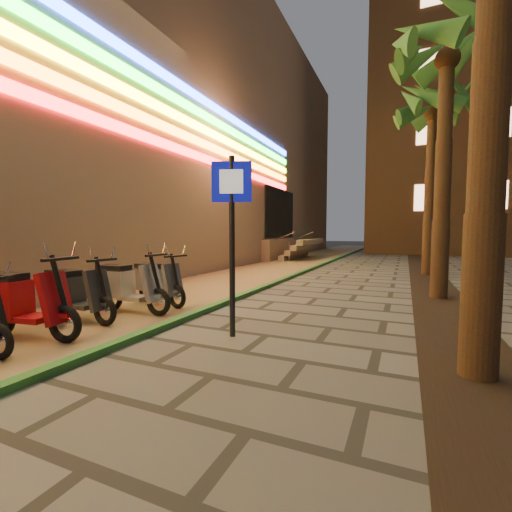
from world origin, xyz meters
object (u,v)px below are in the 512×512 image
at_px(pedestrian_sign, 232,221).
at_px(scooter_7, 73,293).
at_px(scooter_6, 18,302).
at_px(scooter_8, 124,286).
at_px(scooter_9, 155,282).

xyz_separation_m(pedestrian_sign, scooter_7, (-3.12, -0.33, -1.28)).
height_order(scooter_6, scooter_8, scooter_6).
bearing_deg(scooter_6, pedestrian_sign, 17.37).
bearing_deg(scooter_6, scooter_9, 77.38).
relative_size(pedestrian_sign, scooter_7, 1.63).
height_order(scooter_6, scooter_9, scooter_6).
bearing_deg(pedestrian_sign, scooter_9, 132.74).
distance_m(pedestrian_sign, scooter_7, 3.39).
height_order(scooter_7, scooter_8, scooter_8).
distance_m(pedestrian_sign, scooter_9, 3.36).
bearing_deg(scooter_7, scooter_6, -79.49).
bearing_deg(scooter_8, scooter_6, -97.25).
relative_size(pedestrian_sign, scooter_8, 1.58).
relative_size(scooter_7, scooter_9, 1.03).
bearing_deg(scooter_8, scooter_9, 87.79).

